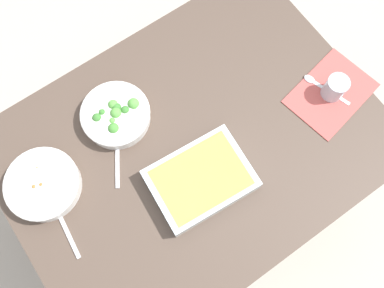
{
  "coord_description": "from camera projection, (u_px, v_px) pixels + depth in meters",
  "views": [
    {
      "loc": [
        -0.23,
        -0.33,
        2.02
      ],
      "look_at": [
        0.0,
        0.0,
        0.74
      ],
      "focal_mm": 39.0,
      "sensor_mm": 36.0,
      "label": 1
    }
  ],
  "objects": [
    {
      "name": "broccoli_bowl",
      "position": [
        116.0,
        115.0,
        1.34
      ],
      "size": [
        0.22,
        0.22,
        0.07
      ],
      "color": "silver",
      "rests_on": "dining_table"
    },
    {
      "name": "baking_dish",
      "position": [
        201.0,
        179.0,
        1.27
      ],
      "size": [
        0.32,
        0.24,
        0.06
      ],
      "color": "silver",
      "rests_on": "dining_table"
    },
    {
      "name": "drink_cup",
      "position": [
        335.0,
        89.0,
        1.36
      ],
      "size": [
        0.07,
        0.07,
        0.08
      ],
      "color": "#B2BCC6",
      "rests_on": "dining_table"
    },
    {
      "name": "placemat",
      "position": [
        331.0,
        93.0,
        1.39
      ],
      "size": [
        0.31,
        0.25,
        0.0
      ],
      "primitive_type": "cube",
      "rotation": [
        0.0,
        0.0,
        0.19
      ],
      "color": "#B24C47",
      "rests_on": "dining_table"
    },
    {
      "name": "spoon_spare",
      "position": [
        320.0,
        86.0,
        1.4
      ],
      "size": [
        0.08,
        0.17,
        0.01
      ],
      "color": "silver",
      "rests_on": "dining_table"
    },
    {
      "name": "ground_plane",
      "position": [
        192.0,
        189.0,
        2.05
      ],
      "size": [
        6.0,
        6.0,
        0.0
      ],
      "primitive_type": "plane",
      "color": "#B2A899"
    },
    {
      "name": "dining_table",
      "position": [
        192.0,
        152.0,
        1.43
      ],
      "size": [
        1.2,
        0.9,
        0.74
      ],
      "color": "#4C3D33",
      "rests_on": "ground_plane"
    },
    {
      "name": "stew_bowl",
      "position": [
        43.0,
        185.0,
        1.27
      ],
      "size": [
        0.23,
        0.23,
        0.06
      ],
      "color": "silver",
      "rests_on": "dining_table"
    },
    {
      "name": "spoon_by_broccoli",
      "position": [
        117.0,
        153.0,
        1.33
      ],
      "size": [
        0.11,
        0.16,
        0.01
      ],
      "color": "silver",
      "rests_on": "dining_table"
    },
    {
      "name": "spoon_by_stew",
      "position": [
        64.0,
        224.0,
        1.26
      ],
      "size": [
        0.04,
        0.18,
        0.01
      ],
      "color": "silver",
      "rests_on": "dining_table"
    }
  ]
}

